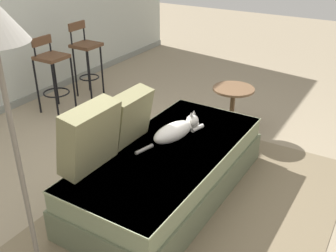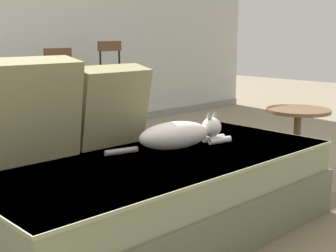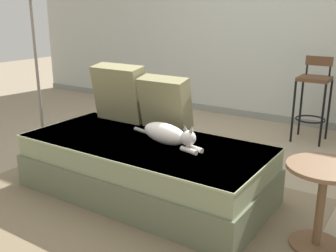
# 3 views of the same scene
# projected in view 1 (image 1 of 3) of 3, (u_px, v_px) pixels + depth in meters

# --- Properties ---
(ground_plane) EXTENTS (16.00, 16.00, 0.00)m
(ground_plane) POSITION_uv_depth(u_px,v_px,m) (131.00, 179.00, 3.57)
(ground_plane) COLOR gray
(ground_plane) RESTS_ON ground
(area_rug) EXTENTS (2.61, 2.01, 0.01)m
(area_rug) POSITION_uv_depth(u_px,v_px,m) (200.00, 204.00, 3.25)
(area_rug) COLOR #75664C
(area_rug) RESTS_ON ground
(couch) EXTENTS (1.92, 0.93, 0.44)m
(couch) POSITION_uv_depth(u_px,v_px,m) (169.00, 171.00, 3.29)
(couch) COLOR #636B50
(couch) RESTS_ON ground
(throw_pillow_corner) EXTENTS (0.48, 0.25, 0.50)m
(throw_pillow_corner) POSITION_uv_depth(u_px,v_px,m) (90.00, 137.00, 2.84)
(throw_pillow_corner) COLOR #847F56
(throw_pillow_corner) RESTS_ON couch
(throw_pillow_middle) EXTENTS (0.43, 0.24, 0.44)m
(throw_pillow_middle) POSITION_uv_depth(u_px,v_px,m) (129.00, 117.00, 3.22)
(throw_pillow_middle) COLOR #847F56
(throw_pillow_middle) RESTS_ON couch
(cat) EXTENTS (0.73, 0.27, 0.19)m
(cat) POSITION_uv_depth(u_px,v_px,m) (176.00, 131.00, 3.31)
(cat) COLOR white
(cat) RESTS_ON couch
(bar_stool_near_window) EXTENTS (0.33, 0.33, 0.91)m
(bar_stool_near_window) POSITION_uv_depth(u_px,v_px,m) (52.00, 69.00, 4.66)
(bar_stool_near_window) COLOR black
(bar_stool_near_window) RESTS_ON ground
(bar_stool_by_doorway) EXTENTS (0.32, 0.32, 0.97)m
(bar_stool_by_doorway) POSITION_uv_depth(u_px,v_px,m) (86.00, 53.00, 5.10)
(bar_stool_by_doorway) COLOR black
(bar_stool_by_doorway) RESTS_ON ground
(side_table) EXTENTS (0.44, 0.44, 0.53)m
(side_table) POSITION_uv_depth(u_px,v_px,m) (232.00, 104.00, 4.22)
(side_table) COLOR brown
(side_table) RESTS_ON ground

